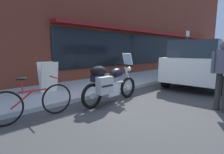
% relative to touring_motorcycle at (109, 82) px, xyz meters
% --- Properties ---
extents(ground_plane, '(80.00, 80.00, 0.00)m').
position_rel_touring_motorcycle_xyz_m(ground_plane, '(0.33, -0.59, -0.61)').
color(ground_plane, '#3B3B3B').
extents(storefront_building, '(24.11, 0.90, 7.48)m').
position_rel_touring_motorcycle_xyz_m(storefront_building, '(8.38, 3.63, 3.04)').
color(storefront_building, brown).
rests_on(storefront_building, ground_plane).
extents(sidewalk_curb, '(30.00, 2.74, 0.12)m').
position_rel_touring_motorcycle_xyz_m(sidewalk_curb, '(9.33, 2.10, -0.55)').
color(sidewalk_curb, '#ADADAD').
rests_on(sidewalk_curb, ground_plane).
extents(touring_motorcycle, '(2.12, 0.71, 1.41)m').
position_rel_touring_motorcycle_xyz_m(touring_motorcycle, '(0.00, 0.00, 0.00)').
color(touring_motorcycle, black).
rests_on(touring_motorcycle, ground_plane).
extents(parked_bicycle, '(1.79, 0.48, 0.95)m').
position_rel_touring_motorcycle_xyz_m(parked_bicycle, '(-1.97, 0.30, -0.22)').
color(parked_bicycle, black).
rests_on(parked_bicycle, ground_plane).
extents(parked_minivan, '(4.65, 2.46, 1.86)m').
position_rel_touring_motorcycle_xyz_m(parked_minivan, '(4.67, -0.76, 0.37)').
color(parked_minivan, silver).
rests_on(parked_minivan, ground_plane).
extents(pedestrian_walking, '(0.47, 0.54, 1.75)m').
position_rel_touring_motorcycle_xyz_m(pedestrian_walking, '(1.58, -2.34, 0.50)').
color(pedestrian_walking, '#2B2B2B').
rests_on(pedestrian_walking, ground_plane).
extents(sandwich_board_sign, '(0.55, 0.42, 0.99)m').
position_rel_touring_motorcycle_xyz_m(sandwich_board_sign, '(-0.85, 2.04, 0.01)').
color(sandwich_board_sign, silver).
rests_on(sandwich_board_sign, sidewalk_curb).
extents(parking_sign_pole, '(0.44, 0.07, 2.59)m').
position_rel_touring_motorcycle_xyz_m(parking_sign_pole, '(7.64, 1.22, 1.04)').
color(parking_sign_pole, '#59595B').
rests_on(parking_sign_pole, sidewalk_curb).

